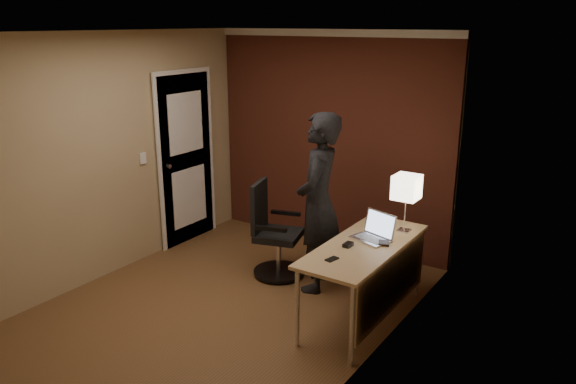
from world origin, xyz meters
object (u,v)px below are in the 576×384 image
object	(u,v)px
laptop	(375,232)
office_chair	(273,236)
person	(318,203)
phone	(332,259)
wallet	(384,243)
desk	(372,259)
desk_lamp	(407,188)
mouse	(348,245)

from	to	relation	value
laptop	office_chair	world-z (taller)	office_chair
office_chair	person	bearing A→B (deg)	1.94
phone	wallet	world-z (taller)	wallet
desk	office_chair	size ratio (longest dim) A/B	1.52
wallet	person	xyz separation A→B (m)	(-0.82, 0.26, 0.15)
laptop	person	world-z (taller)	person
wallet	office_chair	bearing A→B (deg)	169.85
desk	office_chair	distance (m)	1.33
person	office_chair	bearing A→B (deg)	-104.60
desk_lamp	laptop	xyz separation A→B (m)	(-0.15, -0.31, -0.35)
laptop	phone	size ratio (longest dim) A/B	3.41
phone	person	bearing A→B (deg)	138.92
desk	phone	bearing A→B (deg)	-108.09
laptop	mouse	bearing A→B (deg)	-110.86
wallet	desk_lamp	bearing A→B (deg)	86.72
desk	desk_lamp	world-z (taller)	desk_lamp
mouse	phone	xyz separation A→B (m)	(0.02, -0.32, -0.01)
desk	laptop	world-z (taller)	laptop
desk_lamp	person	size ratio (longest dim) A/B	0.30
mouse	person	distance (m)	0.76
laptop	mouse	world-z (taller)	laptop
desk	person	distance (m)	0.87
phone	office_chair	size ratio (longest dim) A/B	0.12
office_chair	phone	bearing A→B (deg)	-34.49
phone	person	xyz separation A→B (m)	(-0.60, 0.80, 0.15)
desk	desk_lamp	bearing A→B (deg)	79.12
mouse	office_chair	xyz separation A→B (m)	(-1.11, 0.46, -0.31)
laptop	mouse	xyz separation A→B (m)	(-0.11, -0.30, -0.05)
desk	laptop	bearing A→B (deg)	107.84
person	desk	bearing A→B (deg)	48.55
desk_lamp	office_chair	xyz separation A→B (m)	(-1.37, -0.15, -0.71)
office_chair	person	xyz separation A→B (m)	(0.53, 0.02, 0.45)
laptop	person	size ratio (longest dim) A/B	0.22
desk	desk_lamp	distance (m)	0.73
desk_lamp	mouse	world-z (taller)	desk_lamp
desk_lamp	wallet	size ratio (longest dim) A/B	4.86
desk	desk_lamp	xyz separation A→B (m)	(0.09, 0.48, 0.55)
desk_lamp	laptop	distance (m)	0.49
laptop	desk_lamp	bearing A→B (deg)	64.55
desk	phone	xyz separation A→B (m)	(-0.15, -0.45, 0.13)
mouse	office_chair	distance (m)	1.24
desk_lamp	phone	world-z (taller)	desk_lamp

